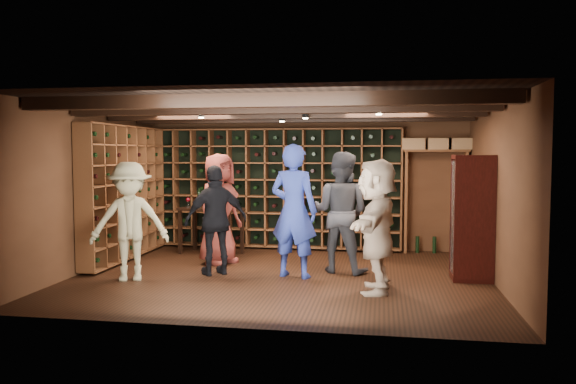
% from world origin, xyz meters
% --- Properties ---
extents(ground, '(6.00, 6.00, 0.00)m').
position_xyz_m(ground, '(0.00, 0.00, 0.00)').
color(ground, black).
rests_on(ground, ground).
extents(room_shell, '(6.00, 6.00, 6.00)m').
position_xyz_m(room_shell, '(0.00, 0.05, 2.42)').
color(room_shell, '#4E2D1A').
rests_on(room_shell, ground).
extents(wine_rack_back, '(4.65, 0.30, 2.20)m').
position_xyz_m(wine_rack_back, '(-0.52, 2.33, 1.15)').
color(wine_rack_back, brown).
rests_on(wine_rack_back, ground).
extents(wine_rack_left, '(0.30, 2.65, 2.20)m').
position_xyz_m(wine_rack_left, '(-2.83, 0.82, 1.15)').
color(wine_rack_left, brown).
rests_on(wine_rack_left, ground).
extents(crate_shelf, '(1.20, 0.32, 2.07)m').
position_xyz_m(crate_shelf, '(2.41, 2.32, 1.57)').
color(crate_shelf, brown).
rests_on(crate_shelf, ground).
extents(display_cabinet, '(0.55, 0.50, 1.75)m').
position_xyz_m(display_cabinet, '(2.71, 0.20, 0.86)').
color(display_cabinet, black).
rests_on(display_cabinet, ground).
extents(man_blue_shirt, '(0.80, 0.63, 1.94)m').
position_xyz_m(man_blue_shirt, '(0.19, -0.03, 0.97)').
color(man_blue_shirt, navy).
rests_on(man_blue_shirt, ground).
extents(man_grey_suit, '(1.05, 0.92, 1.83)m').
position_xyz_m(man_grey_suit, '(0.84, 0.44, 0.91)').
color(man_grey_suit, black).
rests_on(man_grey_suit, ground).
extents(guest_red_floral, '(0.86, 1.03, 1.80)m').
position_xyz_m(guest_red_floral, '(-1.17, 0.77, 0.90)').
color(guest_red_floral, maroon).
rests_on(guest_red_floral, ground).
extents(guest_woman_black, '(1.01, 0.88, 1.63)m').
position_xyz_m(guest_woman_black, '(-0.97, -0.06, 0.82)').
color(guest_woman_black, black).
rests_on(guest_woman_black, ground).
extents(guest_khaki, '(1.24, 0.96, 1.68)m').
position_xyz_m(guest_khaki, '(-2.08, -0.61, 0.84)').
color(guest_khaki, gray).
rests_on(guest_khaki, ground).
extents(guest_beige, '(0.62, 1.64, 1.74)m').
position_xyz_m(guest_beige, '(1.39, -0.70, 0.87)').
color(guest_beige, tan).
rests_on(guest_beige, ground).
extents(tasting_table, '(1.20, 0.81, 1.11)m').
position_xyz_m(tasting_table, '(-1.56, 1.57, 0.74)').
color(tasting_table, black).
rests_on(tasting_table, ground).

